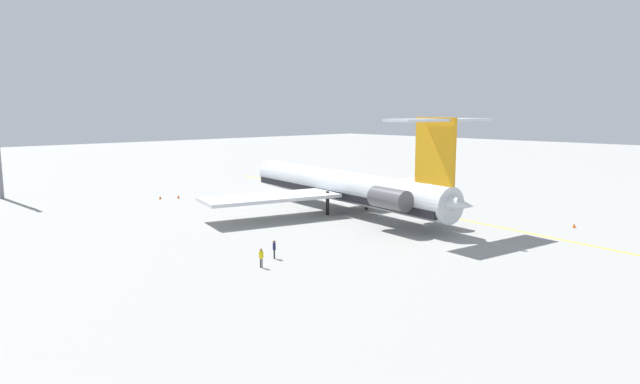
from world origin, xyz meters
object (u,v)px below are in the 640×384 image
object	(u,v)px
main_jetliner	(347,186)
ground_crew_near_nose	(261,255)
safety_cone_wingtip	(178,197)
safety_cone_nose	(160,197)
safety_cone_tail	(574,225)
ground_crew_near_tail	(274,247)

from	to	relation	value
main_jetliner	ground_crew_near_nose	distance (m)	27.34
main_jetliner	safety_cone_wingtip	distance (m)	28.07
safety_cone_nose	safety_cone_wingtip	size ratio (longest dim) A/B	1.00
safety_cone_wingtip	safety_cone_tail	xyz separation A→B (m)	(-50.39, -22.73, 0.00)
main_jetliner	ground_crew_near_tail	bearing A→B (deg)	126.48
safety_cone_tail	main_jetliner	bearing A→B (deg)	26.10
ground_crew_near_nose	safety_cone_tail	distance (m)	37.87
ground_crew_near_tail	safety_cone_nose	world-z (taller)	ground_crew_near_tail
safety_cone_wingtip	safety_cone_tail	distance (m)	55.27
ground_crew_near_nose	safety_cone_wingtip	world-z (taller)	ground_crew_near_nose
safety_cone_tail	ground_crew_near_tail	bearing A→B (deg)	68.50
ground_crew_near_nose	safety_cone_nose	size ratio (longest dim) A/B	3.08
ground_crew_near_nose	safety_cone_nose	xyz separation A→B (m)	(39.89, -10.87, -0.80)
main_jetliner	safety_cone_tail	world-z (taller)	main_jetliner
safety_cone_nose	safety_cone_tail	bearing A→B (deg)	-153.99
ground_crew_near_tail	safety_cone_wingtip	world-z (taller)	ground_crew_near_tail
main_jetliner	ground_crew_near_tail	xyz separation A→B (m)	(-11.45, 21.36, -2.37)
main_jetliner	safety_cone_wingtip	bearing A→B (deg)	30.76
main_jetliner	safety_cone_nose	bearing A→B (deg)	34.19
ground_crew_near_tail	safety_cone_nose	bearing A→B (deg)	-46.89
main_jetliner	ground_crew_near_nose	world-z (taller)	main_jetliner
safety_cone_wingtip	safety_cone_tail	bearing A→B (deg)	-155.72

